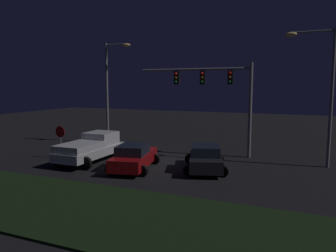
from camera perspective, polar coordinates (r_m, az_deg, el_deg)
name	(u,v)px	position (r m, az deg, el deg)	size (l,w,h in m)	color
ground_plane	(162,160)	(22.47, -1.09, -5.80)	(80.00, 80.00, 0.00)	black
grass_median	(67,206)	(14.70, -16.94, -12.91)	(26.79, 5.79, 0.10)	black
pickup_truck	(92,146)	(22.46, -12.87, -3.38)	(2.90, 5.42, 1.80)	#B7B7BC
car_sedan	(205,158)	(19.76, 6.40, -5.43)	(3.34, 4.74, 1.51)	black
car_sedan_far	(134,157)	(19.90, -5.88, -5.33)	(3.07, 4.68, 1.51)	maroon
traffic_signal_gantry	(216,86)	(23.88, 8.15, 6.75)	(8.32, 0.56, 6.50)	slate
street_lamp_left	(111,81)	(28.73, -9.67, 7.52)	(2.41, 0.44, 8.46)	slate
street_lamp_right	(322,81)	(22.09, 24.83, 7.03)	(2.86, 0.44, 8.30)	slate
stop_sign	(60,136)	(23.75, -17.94, -1.61)	(0.76, 0.08, 2.23)	slate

